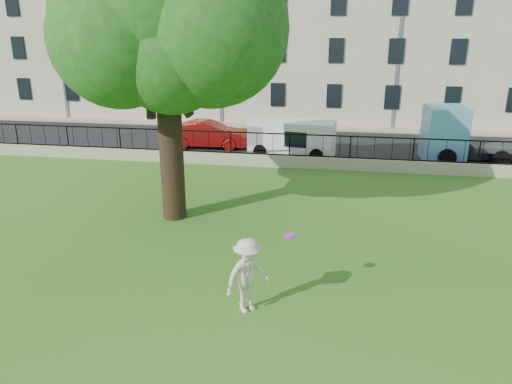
% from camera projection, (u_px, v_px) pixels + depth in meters
% --- Properties ---
extents(ground, '(120.00, 120.00, 0.00)m').
position_uv_depth(ground, '(244.00, 282.00, 14.09)').
color(ground, '#306818').
rests_on(ground, ground).
extents(retaining_wall, '(50.00, 0.40, 0.60)m').
position_uv_depth(retaining_wall, '(289.00, 161.00, 25.20)').
color(retaining_wall, tan).
rests_on(retaining_wall, ground).
extents(iron_railing, '(50.00, 0.05, 1.13)m').
position_uv_depth(iron_railing, '(289.00, 145.00, 24.93)').
color(iron_railing, black).
rests_on(iron_railing, retaining_wall).
extents(street, '(60.00, 9.00, 0.01)m').
position_uv_depth(street, '(297.00, 146.00, 29.68)').
color(street, black).
rests_on(street, ground).
extents(sidewalk, '(60.00, 1.40, 0.12)m').
position_uv_depth(sidewalk, '(304.00, 128.00, 34.52)').
color(sidewalk, tan).
rests_on(sidewalk, ground).
extents(building_row, '(56.40, 10.40, 13.80)m').
position_uv_depth(building_row, '(313.00, 23.00, 37.60)').
color(building_row, beige).
rests_on(building_row, ground).
extents(tree, '(8.58, 6.81, 10.92)m').
position_uv_depth(tree, '(160.00, 9.00, 16.54)').
color(tree, black).
rests_on(tree, ground).
extents(man, '(1.42, 1.43, 1.98)m').
position_uv_depth(man, '(248.00, 275.00, 12.38)').
color(man, beige).
rests_on(man, ground).
extents(frisbee, '(0.31, 0.32, 0.12)m').
position_uv_depth(frisbee, '(289.00, 235.00, 12.79)').
color(frisbee, '#9F25D5').
extents(red_sedan, '(4.79, 1.92, 1.55)m').
position_uv_depth(red_sedan, '(209.00, 134.00, 29.02)').
color(red_sedan, maroon).
rests_on(red_sedan, street).
extents(white_van, '(4.77, 2.39, 1.92)m').
position_uv_depth(white_van, '(292.00, 138.00, 27.25)').
color(white_van, silver).
rests_on(white_van, street).
extents(blue_truck, '(6.94, 2.76, 2.86)m').
position_uv_depth(blue_truck, '(492.00, 135.00, 25.85)').
color(blue_truck, '#589CCE').
rests_on(blue_truck, street).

